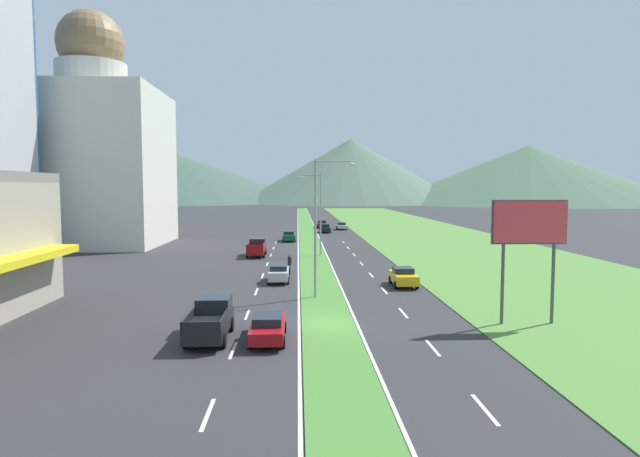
# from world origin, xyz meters

# --- Properties ---
(ground_plane) EXTENTS (600.00, 600.00, 0.00)m
(ground_plane) POSITION_xyz_m (0.00, 0.00, 0.00)
(ground_plane) COLOR #2D2D30
(grass_median) EXTENTS (3.20, 240.00, 0.06)m
(grass_median) POSITION_xyz_m (0.00, 60.00, 0.03)
(grass_median) COLOR #477F33
(grass_median) RESTS_ON ground_plane
(grass_verge_right) EXTENTS (24.00, 240.00, 0.06)m
(grass_verge_right) POSITION_xyz_m (20.60, 60.00, 0.03)
(grass_verge_right) COLOR #518438
(grass_verge_right) RESTS_ON ground_plane
(lane_dash_left_1) EXTENTS (0.16, 2.80, 0.01)m
(lane_dash_left_1) POSITION_xyz_m (-5.10, -12.42, 0.01)
(lane_dash_left_1) COLOR silver
(lane_dash_left_1) RESTS_ON ground_plane
(lane_dash_left_2) EXTENTS (0.16, 2.80, 0.01)m
(lane_dash_left_2) POSITION_xyz_m (-5.10, -4.84, 0.01)
(lane_dash_left_2) COLOR silver
(lane_dash_left_2) RESTS_ON ground_plane
(lane_dash_left_3) EXTENTS (0.16, 2.80, 0.01)m
(lane_dash_left_3) POSITION_xyz_m (-5.10, 2.73, 0.01)
(lane_dash_left_3) COLOR silver
(lane_dash_left_3) RESTS_ON ground_plane
(lane_dash_left_4) EXTENTS (0.16, 2.80, 0.01)m
(lane_dash_left_4) POSITION_xyz_m (-5.10, 10.31, 0.01)
(lane_dash_left_4) COLOR silver
(lane_dash_left_4) RESTS_ON ground_plane
(lane_dash_left_5) EXTENTS (0.16, 2.80, 0.01)m
(lane_dash_left_5) POSITION_xyz_m (-5.10, 17.89, 0.01)
(lane_dash_left_5) COLOR silver
(lane_dash_left_5) RESTS_ON ground_plane
(lane_dash_left_6) EXTENTS (0.16, 2.80, 0.01)m
(lane_dash_left_6) POSITION_xyz_m (-5.10, 25.47, 0.01)
(lane_dash_left_6) COLOR silver
(lane_dash_left_6) RESTS_ON ground_plane
(lane_dash_left_7) EXTENTS (0.16, 2.80, 0.01)m
(lane_dash_left_7) POSITION_xyz_m (-5.10, 33.05, 0.01)
(lane_dash_left_7) COLOR silver
(lane_dash_left_7) RESTS_ON ground_plane
(lane_dash_left_8) EXTENTS (0.16, 2.80, 0.01)m
(lane_dash_left_8) POSITION_xyz_m (-5.10, 40.62, 0.01)
(lane_dash_left_8) COLOR silver
(lane_dash_left_8) RESTS_ON ground_plane
(lane_dash_left_9) EXTENTS (0.16, 2.80, 0.01)m
(lane_dash_left_9) POSITION_xyz_m (-5.10, 48.20, 0.01)
(lane_dash_left_9) COLOR silver
(lane_dash_left_9) RESTS_ON ground_plane
(lane_dash_right_1) EXTENTS (0.16, 2.80, 0.01)m
(lane_dash_right_1) POSITION_xyz_m (5.10, -12.42, 0.01)
(lane_dash_right_1) COLOR silver
(lane_dash_right_1) RESTS_ON ground_plane
(lane_dash_right_2) EXTENTS (0.16, 2.80, 0.01)m
(lane_dash_right_2) POSITION_xyz_m (5.10, -4.84, 0.01)
(lane_dash_right_2) COLOR silver
(lane_dash_right_2) RESTS_ON ground_plane
(lane_dash_right_3) EXTENTS (0.16, 2.80, 0.01)m
(lane_dash_right_3) POSITION_xyz_m (5.10, 2.73, 0.01)
(lane_dash_right_3) COLOR silver
(lane_dash_right_3) RESTS_ON ground_plane
(lane_dash_right_4) EXTENTS (0.16, 2.80, 0.01)m
(lane_dash_right_4) POSITION_xyz_m (5.10, 10.31, 0.01)
(lane_dash_right_4) COLOR silver
(lane_dash_right_4) RESTS_ON ground_plane
(lane_dash_right_5) EXTENTS (0.16, 2.80, 0.01)m
(lane_dash_right_5) POSITION_xyz_m (5.10, 17.89, 0.01)
(lane_dash_right_5) COLOR silver
(lane_dash_right_5) RESTS_ON ground_plane
(lane_dash_right_6) EXTENTS (0.16, 2.80, 0.01)m
(lane_dash_right_6) POSITION_xyz_m (5.10, 25.47, 0.01)
(lane_dash_right_6) COLOR silver
(lane_dash_right_6) RESTS_ON ground_plane
(lane_dash_right_7) EXTENTS (0.16, 2.80, 0.01)m
(lane_dash_right_7) POSITION_xyz_m (5.10, 33.05, 0.01)
(lane_dash_right_7) COLOR silver
(lane_dash_right_7) RESTS_ON ground_plane
(lane_dash_right_8) EXTENTS (0.16, 2.80, 0.01)m
(lane_dash_right_8) POSITION_xyz_m (5.10, 40.62, 0.01)
(lane_dash_right_8) COLOR silver
(lane_dash_right_8) RESTS_ON ground_plane
(lane_dash_right_9) EXTENTS (0.16, 2.80, 0.01)m
(lane_dash_right_9) POSITION_xyz_m (5.10, 48.20, 0.01)
(lane_dash_right_9) COLOR silver
(lane_dash_right_9) RESTS_ON ground_plane
(edge_line_median_left) EXTENTS (0.16, 240.00, 0.01)m
(edge_line_median_left) POSITION_xyz_m (-1.75, 60.00, 0.01)
(edge_line_median_left) COLOR silver
(edge_line_median_left) RESTS_ON ground_plane
(edge_line_median_right) EXTENTS (0.16, 240.00, 0.01)m
(edge_line_median_right) POSITION_xyz_m (1.75, 60.00, 0.01)
(edge_line_median_right) COLOR silver
(edge_line_median_right) RESTS_ON ground_plane
(domed_building) EXTENTS (19.01, 19.01, 33.04)m
(domed_building) POSITION_xyz_m (-30.83, 46.15, 12.98)
(domed_building) COLOR beige
(domed_building) RESTS_ON ground_plane
(midrise_colored) EXTENTS (16.51, 16.51, 23.37)m
(midrise_colored) POSITION_xyz_m (-36.84, 77.54, 11.68)
(midrise_colored) COLOR #9E9384
(midrise_colored) RESTS_ON ground_plane
(hill_far_left) EXTENTS (183.43, 183.43, 31.43)m
(hill_far_left) POSITION_xyz_m (-82.93, 293.60, 15.72)
(hill_far_left) COLOR #3D5647
(hill_far_left) RESTS_ON ground_plane
(hill_far_center) EXTENTS (125.58, 125.58, 35.57)m
(hill_far_center) POSITION_xyz_m (28.16, 265.63, 17.78)
(hill_far_center) COLOR #516B56
(hill_far_center) RESTS_ON ground_plane
(hill_far_right) EXTENTS (155.75, 155.75, 30.67)m
(hill_far_right) POSITION_xyz_m (121.51, 248.03, 15.33)
(hill_far_right) COLOR #47664C
(hill_far_right) RESTS_ON ground_plane
(street_lamp_near) EXTENTS (3.05, 0.46, 10.31)m
(street_lamp_near) POSITION_xyz_m (-0.21, 7.82, 5.88)
(street_lamp_near) COLOR #99999E
(street_lamp_near) RESTS_ON ground_plane
(street_lamp_mid) EXTENTS (2.63, 0.30, 9.87)m
(street_lamp_mid) POSITION_xyz_m (0.68, 32.24, 5.61)
(street_lamp_mid) COLOR #99999E
(street_lamp_mid) RESTS_ON ground_plane
(billboard_roadside) EXTENTS (4.58, 0.28, 7.50)m
(billboard_roadside) POSITION_xyz_m (11.95, -0.48, 5.70)
(billboard_roadside) COLOR #4C4C51
(billboard_roadside) RESTS_ON ground_plane
(car_0) EXTENTS (1.98, 4.00, 1.40)m
(car_0) POSITION_xyz_m (6.81, 72.26, 0.72)
(car_0) COLOR #B2B2B7
(car_0) RESTS_ON ground_plane
(car_1) EXTENTS (1.98, 4.71, 1.57)m
(car_1) POSITION_xyz_m (-3.16, 50.05, 0.80)
(car_1) COLOR #0C5128
(car_1) RESTS_ON ground_plane
(car_2) EXTENTS (1.85, 4.03, 1.51)m
(car_2) POSITION_xyz_m (-3.49, 14.60, 0.78)
(car_2) COLOR #B2B2B7
(car_2) RESTS_ON ground_plane
(car_3) EXTENTS (1.92, 4.70, 1.43)m
(car_3) POSITION_xyz_m (-3.44, -3.15, 0.74)
(car_3) COLOR maroon
(car_3) RESTS_ON ground_plane
(car_4) EXTENTS (1.97, 4.09, 1.55)m
(car_4) POSITION_xyz_m (7.02, 12.25, 0.80)
(car_4) COLOR yellow
(car_4) RESTS_ON ground_plane
(car_5) EXTENTS (1.90, 4.72, 1.56)m
(car_5) POSITION_xyz_m (3.25, 65.71, 0.79)
(car_5) COLOR black
(car_5) RESTS_ON ground_plane
(car_6) EXTENTS (2.02, 4.25, 1.55)m
(car_6) POSITION_xyz_m (3.18, 76.97, 0.79)
(car_6) COLOR maroon
(car_6) RESTS_ON ground_plane
(pickup_truck_0) EXTENTS (2.18, 5.40, 2.00)m
(pickup_truck_0) POSITION_xyz_m (-6.61, -2.46, 0.98)
(pickup_truck_0) COLOR black
(pickup_truck_0) RESTS_ON ground_plane
(pickup_truck_1) EXTENTS (2.18, 5.40, 2.00)m
(pickup_truck_1) POSITION_xyz_m (-6.77, 32.57, 0.98)
(pickup_truck_1) COLOR maroon
(pickup_truck_1) RESTS_ON ground_plane
(motorcycle_rider) EXTENTS (0.36, 2.00, 1.80)m
(motorcycle_rider) POSITION_xyz_m (-2.60, 19.24, 0.75)
(motorcycle_rider) COLOR black
(motorcycle_rider) RESTS_ON ground_plane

